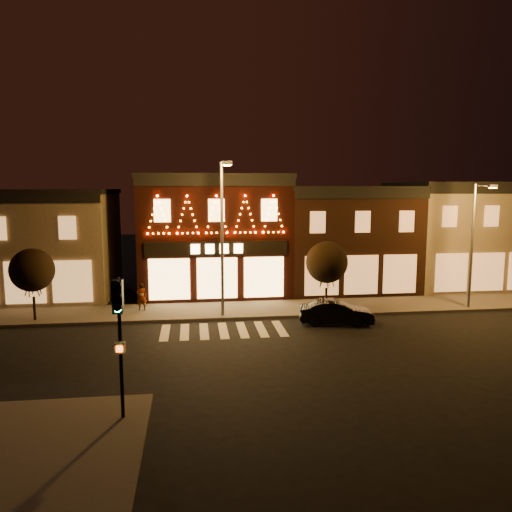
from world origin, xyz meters
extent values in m
plane|color=black|center=(0.00, 0.00, 0.00)|extent=(120.00, 120.00, 0.00)
cube|color=#47423D|center=(2.00, 8.00, 0.07)|extent=(44.00, 4.00, 0.15)
cube|color=#47423D|center=(-6.50, -7.50, 0.07)|extent=(7.00, 7.00, 0.15)
cube|color=#736852|center=(-13.00, 14.00, 3.50)|extent=(12.00, 8.00, 7.00)
cube|color=black|center=(-13.00, 14.00, 7.15)|extent=(12.20, 8.20, 0.30)
cube|color=black|center=(0.00, 14.00, 4.00)|extent=(10.00, 8.00, 8.00)
cube|color=black|center=(0.00, 14.00, 8.15)|extent=(10.20, 8.20, 0.30)
cube|color=black|center=(0.00, 9.95, 7.75)|extent=(10.00, 0.25, 0.50)
cube|color=black|center=(0.00, 9.90, 3.60)|extent=(9.00, 0.15, 0.90)
cube|color=#FFD87F|center=(0.00, 9.80, 3.60)|extent=(3.40, 0.08, 0.60)
cube|color=#321A11|center=(9.50, 14.00, 3.60)|extent=(9.00, 8.00, 7.20)
cube|color=black|center=(9.50, 14.00, 7.35)|extent=(9.20, 8.20, 0.30)
cube|color=black|center=(9.50, 9.95, 6.95)|extent=(9.00, 0.25, 0.50)
cube|color=#736852|center=(18.50, 14.00, 3.75)|extent=(9.00, 8.00, 7.50)
cube|color=black|center=(18.50, 14.00, 7.65)|extent=(9.20, 8.20, 0.30)
cube|color=black|center=(18.50, 9.95, 7.25)|extent=(9.00, 0.25, 0.50)
cylinder|color=black|center=(-3.80, -5.71, 2.41)|extent=(0.12, 0.12, 4.51)
cube|color=black|center=(-3.79, -5.92, 4.12)|extent=(0.33, 0.31, 1.03)
cylinder|color=#19FF72|center=(-3.78, -6.08, 3.78)|extent=(0.22, 0.07, 0.22)
cube|color=beige|center=(-3.79, -5.90, 2.50)|extent=(0.32, 0.23, 0.33)
cylinder|color=#59595E|center=(0.13, 6.60, 4.49)|extent=(0.17, 0.17, 8.68)
cylinder|color=#59595E|center=(0.23, 5.74, 8.72)|extent=(0.30, 1.74, 0.11)
cube|color=#59595E|center=(0.32, 4.87, 8.67)|extent=(0.57, 0.36, 0.20)
cube|color=orange|center=(0.32, 4.87, 8.55)|extent=(0.43, 0.26, 0.05)
cylinder|color=#59595E|center=(15.17, 6.60, 3.89)|extent=(0.15, 0.15, 7.47)
cylinder|color=#59595E|center=(15.24, 5.86, 7.53)|extent=(0.24, 1.50, 0.09)
cube|color=#59595E|center=(15.31, 5.11, 7.48)|extent=(0.49, 0.30, 0.17)
cube|color=orange|center=(15.31, 5.11, 7.38)|extent=(0.37, 0.22, 0.05)
cylinder|color=black|center=(-10.24, 6.94, 0.80)|extent=(0.15, 0.15, 1.30)
sphere|color=black|center=(-10.24, 6.94, 2.94)|extent=(2.38, 2.38, 2.38)
cylinder|color=black|center=(6.32, 6.98, 0.82)|extent=(0.15, 0.15, 1.35)
sphere|color=black|center=(6.32, 6.98, 3.04)|extent=(2.47, 2.47, 2.47)
imported|color=black|center=(6.18, 4.44, 0.66)|extent=(4.18, 2.05, 1.32)
imported|color=gray|center=(-4.58, 8.42, 0.97)|extent=(0.65, 0.47, 1.63)
camera|label=1|loc=(-1.51, -20.96, 7.37)|focal=34.61mm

